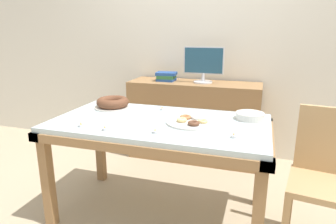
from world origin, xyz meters
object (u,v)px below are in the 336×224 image
(tealight_right_edge, at_px, (81,125))
(tealight_left_edge, at_px, (155,132))
(tealight_near_front, at_px, (105,129))
(cake_chocolate_round, at_px, (113,103))
(plate_stack, at_px, (250,116))
(chair, at_px, (325,174))
(tealight_centre, at_px, (234,136))
(computer_monitor, at_px, (203,65))
(book_stack, at_px, (166,76))
(pastry_platter, at_px, (191,121))
(tealight_near_cakes, at_px, (162,109))

(tealight_right_edge, xyz_separation_m, tealight_left_edge, (0.53, 0.03, 0.00))
(tealight_near_front, xyz_separation_m, tealight_left_edge, (0.34, 0.05, 0.00))
(cake_chocolate_round, xyz_separation_m, plate_stack, (1.13, 0.01, -0.02))
(cake_chocolate_round, bearing_deg, tealight_left_edge, -41.48)
(chair, xyz_separation_m, tealight_centre, (-0.57, -0.20, 0.26))
(plate_stack, xyz_separation_m, tealight_right_edge, (-1.09, -0.53, -0.01))
(computer_monitor, xyz_separation_m, tealight_left_edge, (-0.03, -1.42, -0.27))
(book_stack, distance_m, pastry_platter, 1.27)
(tealight_left_edge, bearing_deg, tealight_near_front, -171.88)
(book_stack, bearing_deg, cake_chocolate_round, -101.17)
(book_stack, height_order, tealight_centre, book_stack)
(chair, height_order, tealight_near_front, chair)
(tealight_centre, relative_size, tealight_left_edge, 1.00)
(computer_monitor, bearing_deg, plate_stack, -59.66)
(chair, bearing_deg, computer_monitor, 131.96)
(tealight_centre, bearing_deg, computer_monitor, 108.80)
(tealight_right_edge, height_order, tealight_centre, same)
(tealight_centre, distance_m, tealight_left_edge, 0.50)
(pastry_platter, bearing_deg, book_stack, 115.85)
(book_stack, xyz_separation_m, tealight_near_cakes, (0.24, -0.86, -0.13))
(tealight_near_cakes, bearing_deg, chair, -13.42)
(chair, distance_m, tealight_left_edge, 1.13)
(chair, xyz_separation_m, computer_monitor, (-1.03, 1.15, 0.54))
(tealight_near_front, xyz_separation_m, tealight_near_cakes, (0.20, 0.60, 0.00))
(tealight_right_edge, relative_size, tealight_centre, 1.00)
(plate_stack, relative_size, tealight_left_edge, 5.25)
(tealight_centre, bearing_deg, tealight_near_front, -172.17)
(chair, xyz_separation_m, tealight_right_edge, (-1.59, -0.30, 0.26))
(pastry_platter, xyz_separation_m, tealight_centre, (0.32, -0.21, -0.00))
(cake_chocolate_round, relative_size, plate_stack, 1.45)
(chair, distance_m, book_stack, 1.89)
(tealight_near_cakes, bearing_deg, book_stack, 105.50)
(book_stack, distance_m, tealight_centre, 1.61)
(cake_chocolate_round, bearing_deg, tealight_right_edge, -86.50)
(pastry_platter, relative_size, tealight_centre, 9.03)
(cake_chocolate_round, bearing_deg, book_stack, 78.83)
(tealight_near_front, bearing_deg, plate_stack, 31.43)
(tealight_right_edge, bearing_deg, plate_stack, 26.00)
(tealight_near_front, height_order, tealight_near_cakes, same)
(pastry_platter, xyz_separation_m, tealight_near_cakes, (-0.31, 0.27, -0.00))
(plate_stack, distance_m, tealight_right_edge, 1.22)
(chair, distance_m, cake_chocolate_round, 1.67)
(book_stack, bearing_deg, tealight_right_edge, -95.91)
(tealight_near_front, bearing_deg, computer_monitor, 75.91)
(plate_stack, distance_m, tealight_near_cakes, 0.71)
(book_stack, relative_size, pastry_platter, 0.64)
(tealight_centre, bearing_deg, cake_chocolate_round, 157.78)
(pastry_platter, bearing_deg, tealight_left_edge, -121.87)
(plate_stack, xyz_separation_m, tealight_left_edge, (-0.57, -0.50, -0.01))
(chair, distance_m, pastry_platter, 0.93)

